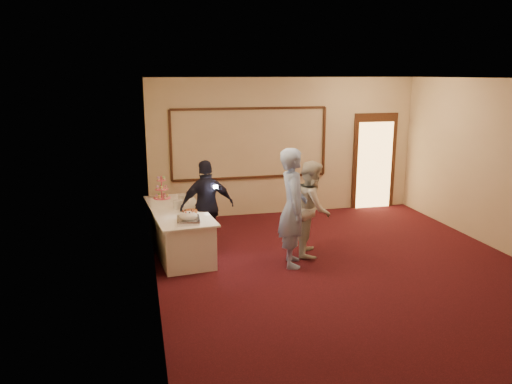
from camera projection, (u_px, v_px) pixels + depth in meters
floor at (346, 269)px, 8.06m from camera, size 7.00×7.00×0.00m
room_walls at (352, 144)px, 7.59m from camera, size 6.04×7.04×3.02m
wall_molding at (250, 143)px, 10.79m from camera, size 3.45×0.04×1.55m
doorway at (374, 162)px, 11.56m from camera, size 1.05×0.07×2.20m
buffet_table at (179, 230)px, 8.76m from camera, size 1.14×2.41×0.77m
pavlova_tray at (188, 217)px, 7.91m from camera, size 0.38×0.52×0.18m
cupcake_stand at (162, 190)px, 9.41m from camera, size 0.32×0.32×0.47m
plate_stack_a at (178, 204)px, 8.73m from camera, size 0.17×0.17×0.14m
plate_stack_b at (183, 199)px, 9.06m from camera, size 0.20×0.20×0.17m
tart at (191, 212)px, 8.43m from camera, size 0.26×0.26×0.05m
man at (293, 208)px, 8.03m from camera, size 0.60×0.79×1.94m
woman at (312, 208)px, 8.56m from camera, size 0.84×0.95×1.64m
guest at (207, 206)px, 8.69m from camera, size 0.99×0.50×1.63m
camera_flash at (216, 187)px, 8.43m from camera, size 0.08×0.06×0.05m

